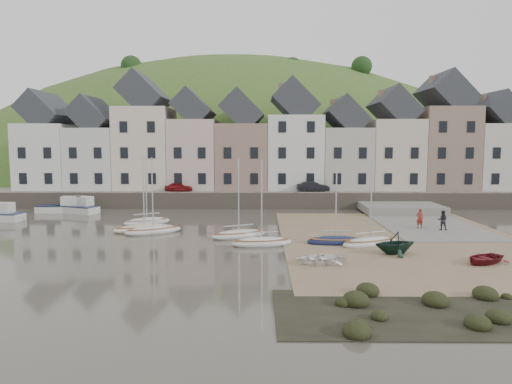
{
  "coord_description": "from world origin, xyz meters",
  "views": [
    {
      "loc": [
        0.4,
        -34.4,
        7.25
      ],
      "look_at": [
        0.0,
        6.0,
        3.0
      ],
      "focal_mm": 32.8,
      "sensor_mm": 36.0,
      "label": 1
    }
  ],
  "objects_px": {
    "sailboat_0": "(147,221)",
    "person_red": "(420,218)",
    "car_left": "(179,187)",
    "car_right": "(313,187)",
    "person_dark": "(442,220)",
    "rowboat_green": "(395,243)",
    "rowboat_white": "(320,258)",
    "rowboat_red": "(484,258)"
  },
  "relations": [
    {
      "from": "person_red",
      "to": "car_left",
      "type": "bearing_deg",
      "value": -35.1
    },
    {
      "from": "person_red",
      "to": "car_right",
      "type": "height_order",
      "value": "car_right"
    },
    {
      "from": "rowboat_white",
      "to": "person_dark",
      "type": "bearing_deg",
      "value": 121.35
    },
    {
      "from": "rowboat_white",
      "to": "sailboat_0",
      "type": "bearing_deg",
      "value": -146.77
    },
    {
      "from": "rowboat_green",
      "to": "car_right",
      "type": "xyz_separation_m",
      "value": [
        -2.65,
        24.01,
        1.42
      ]
    },
    {
      "from": "car_left",
      "to": "person_red",
      "type": "bearing_deg",
      "value": -138.27
    },
    {
      "from": "rowboat_red",
      "to": "car_right",
      "type": "relative_size",
      "value": 0.77
    },
    {
      "from": "rowboat_green",
      "to": "car_left",
      "type": "relative_size",
      "value": 0.87
    },
    {
      "from": "sailboat_0",
      "to": "car_right",
      "type": "height_order",
      "value": "sailboat_0"
    },
    {
      "from": "rowboat_red",
      "to": "car_left",
      "type": "relative_size",
      "value": 0.9
    },
    {
      "from": "sailboat_0",
      "to": "rowboat_white",
      "type": "xyz_separation_m",
      "value": [
        13.73,
        -13.74,
        0.11
      ]
    },
    {
      "from": "rowboat_green",
      "to": "rowboat_red",
      "type": "xyz_separation_m",
      "value": [
        4.69,
        -2.29,
        -0.44
      ]
    },
    {
      "from": "rowboat_white",
      "to": "rowboat_red",
      "type": "height_order",
      "value": "rowboat_white"
    },
    {
      "from": "person_dark",
      "to": "rowboat_green",
      "type": "bearing_deg",
      "value": 71.45
    },
    {
      "from": "rowboat_white",
      "to": "rowboat_red",
      "type": "xyz_separation_m",
      "value": [
        9.86,
        0.18,
        -0.01
      ]
    },
    {
      "from": "rowboat_red",
      "to": "person_dark",
      "type": "height_order",
      "value": "person_dark"
    },
    {
      "from": "car_left",
      "to": "rowboat_green",
      "type": "bearing_deg",
      "value": -157.95
    },
    {
      "from": "rowboat_white",
      "to": "car_right",
      "type": "height_order",
      "value": "car_right"
    },
    {
      "from": "car_left",
      "to": "car_right",
      "type": "bearing_deg",
      "value": -105.2
    },
    {
      "from": "rowboat_red",
      "to": "car_right",
      "type": "height_order",
      "value": "car_right"
    },
    {
      "from": "rowboat_red",
      "to": "person_red",
      "type": "distance_m",
      "value": 11.38
    },
    {
      "from": "rowboat_green",
      "to": "car_left",
      "type": "xyz_separation_m",
      "value": [
        -18.26,
        24.01,
        1.35
      ]
    },
    {
      "from": "rowboat_green",
      "to": "person_dark",
      "type": "height_order",
      "value": "person_dark"
    },
    {
      "from": "car_right",
      "to": "person_dark",
      "type": "bearing_deg",
      "value": -151.08
    },
    {
      "from": "rowboat_red",
      "to": "person_dark",
      "type": "bearing_deg",
      "value": 138.82
    },
    {
      "from": "rowboat_red",
      "to": "person_red",
      "type": "xyz_separation_m",
      "value": [
        -0.01,
        11.37,
        0.57
      ]
    },
    {
      "from": "sailboat_0",
      "to": "person_dark",
      "type": "bearing_deg",
      "value": -6.94
    },
    {
      "from": "rowboat_green",
      "to": "car_right",
      "type": "relative_size",
      "value": 0.74
    },
    {
      "from": "sailboat_0",
      "to": "rowboat_green",
      "type": "height_order",
      "value": "sailboat_0"
    },
    {
      "from": "rowboat_green",
      "to": "rowboat_red",
      "type": "height_order",
      "value": "rowboat_green"
    },
    {
      "from": "person_red",
      "to": "person_dark",
      "type": "xyz_separation_m",
      "value": [
        1.57,
        -0.86,
        -0.0
      ]
    },
    {
      "from": "rowboat_red",
      "to": "car_left",
      "type": "bearing_deg",
      "value": -171.62
    },
    {
      "from": "rowboat_red",
      "to": "car_left",
      "type": "distance_m",
      "value": 34.95
    },
    {
      "from": "sailboat_0",
      "to": "rowboat_green",
      "type": "relative_size",
      "value": 2.26
    },
    {
      "from": "rowboat_white",
      "to": "person_red",
      "type": "height_order",
      "value": "person_red"
    },
    {
      "from": "rowboat_red",
      "to": "person_dark",
      "type": "distance_m",
      "value": 10.63
    },
    {
      "from": "sailboat_0",
      "to": "rowboat_red",
      "type": "bearing_deg",
      "value": -29.9
    },
    {
      "from": "rowboat_green",
      "to": "car_right",
      "type": "distance_m",
      "value": 24.2
    },
    {
      "from": "sailboat_0",
      "to": "person_red",
      "type": "height_order",
      "value": "sailboat_0"
    },
    {
      "from": "sailboat_0",
      "to": "rowboat_white",
      "type": "relative_size",
      "value": 2.09
    },
    {
      "from": "person_dark",
      "to": "car_left",
      "type": "distance_m",
      "value": 29.18
    },
    {
      "from": "rowboat_green",
      "to": "person_red",
      "type": "distance_m",
      "value": 10.21
    }
  ]
}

